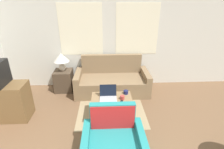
{
  "coord_description": "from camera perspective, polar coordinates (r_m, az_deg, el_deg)",
  "views": [
    {
      "loc": [
        -0.23,
        -0.79,
        2.31
      ],
      "look_at": [
        -0.06,
        2.72,
        0.75
      ],
      "focal_mm": 28.0,
      "sensor_mm": 36.0,
      "label": 1
    }
  ],
  "objects": [
    {
      "name": "tv_remote",
      "position": [
        3.38,
        3.09,
        -9.13
      ],
      "size": [
        0.08,
        0.16,
        0.02
      ],
      "color": "black",
      "rests_on": "coffee_table"
    },
    {
      "name": "cup_navy",
      "position": [
        3.48,
        3.39,
        -7.48
      ],
      "size": [
        0.09,
        0.09,
        0.08
      ],
      "color": "#B23D38",
      "rests_on": "coffee_table"
    },
    {
      "name": "coffee_table",
      "position": [
        3.53,
        -0.07,
        -8.82
      ],
      "size": [
        0.81,
        0.59,
        0.46
      ],
      "color": "#8E704C",
      "rests_on": "ground_plane"
    },
    {
      "name": "side_table",
      "position": [
        4.82,
        -15.41,
        -1.9
      ],
      "size": [
        0.45,
        0.45,
        0.56
      ],
      "color": "#4C3D2D",
      "rests_on": "ground_plane"
    },
    {
      "name": "tv_dresser",
      "position": [
        4.19,
        -32.34,
        -7.54
      ],
      "size": [
        1.05,
        0.48,
        0.77
      ],
      "color": "brown",
      "rests_on": "ground_plane"
    },
    {
      "name": "couch",
      "position": [
        4.61,
        0.01,
        -2.32
      ],
      "size": [
        1.88,
        0.85,
        0.92
      ],
      "color": "#846B4C",
      "rests_on": "ground_plane"
    },
    {
      "name": "laptop",
      "position": [
        3.49,
        -1.25,
        -6.98
      ],
      "size": [
        0.33,
        0.3,
        0.25
      ],
      "color": "#B7B7BC",
      "rests_on": "coffee_table"
    },
    {
      "name": "table_lamp",
      "position": [
        4.6,
        -16.22,
        4.9
      ],
      "size": [
        0.39,
        0.39,
        0.47
      ],
      "color": "beige",
      "rests_on": "side_table"
    },
    {
      "name": "armchair",
      "position": [
        2.8,
        0.51,
        -22.98
      ],
      "size": [
        0.89,
        0.79,
        0.86
      ],
      "color": "teal",
      "rests_on": "ground_plane"
    },
    {
      "name": "cup_white",
      "position": [
        3.65,
        -1.19,
        -5.58
      ],
      "size": [
        0.07,
        0.07,
        0.1
      ],
      "color": "teal",
      "rests_on": "coffee_table"
    },
    {
      "name": "cup_yellow",
      "position": [
        3.67,
        4.54,
        -5.77
      ],
      "size": [
        0.1,
        0.1,
        0.07
      ],
      "color": "#191E4C",
      "rests_on": "coffee_table"
    },
    {
      "name": "wall_back",
      "position": [
        4.68,
        0.15,
        11.57
      ],
      "size": [
        6.77,
        0.06,
        2.6
      ],
      "color": "silver",
      "rests_on": "ground_plane"
    },
    {
      "name": "rug",
      "position": [
        4.2,
        -0.42,
        -9.35
      ],
      "size": [
        1.46,
        1.87,
        0.01
      ],
      "color": "#9E8966",
      "rests_on": "ground_plane"
    }
  ]
}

